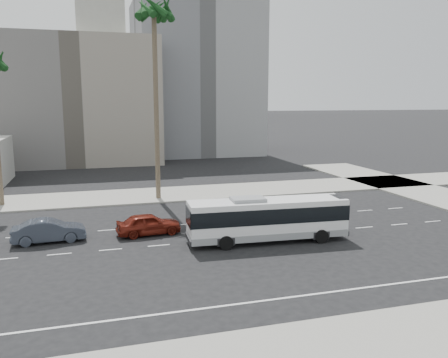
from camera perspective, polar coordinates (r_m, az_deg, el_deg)
name	(u,v)px	position (r m, az deg, el deg)	size (l,w,h in m)	color
ground	(248,238)	(31.07, 2.96, -7.35)	(700.00, 700.00, 0.00)	black
sidewalk_north	(197,193)	(45.53, -3.44, -1.72)	(120.00, 7.00, 0.15)	gray
midrise_beige_west	(75,101)	(73.05, -18.17, 9.21)	(24.00, 18.00, 18.00)	slate
midrise_gray_center	(194,78)	(82.07, -3.74, 12.48)	(20.00, 20.00, 26.00)	slate
civic_tower	(101,47)	(279.71, -15.08, 15.58)	(42.00, 42.00, 129.00)	beige
highrise_right	(189,53)	(265.04, -4.35, 15.39)	(26.00, 26.00, 70.00)	#4F545A
highrise_far	(218,67)	(299.60, -0.73, 13.81)	(22.00, 22.00, 60.00)	#4F545A
city_bus	(268,218)	(30.03, 5.47, -4.87)	(10.57, 2.99, 3.00)	white
car_a	(149,224)	(31.99, -9.39, -5.57)	(4.40, 1.77, 1.50)	maroon
car_b	(49,231)	(32.08, -21.03, -6.04)	(4.60, 1.60, 1.52)	#323844
palm_near	(154,15)	(42.81, -8.75, 19.55)	(5.41, 5.41, 18.19)	brown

